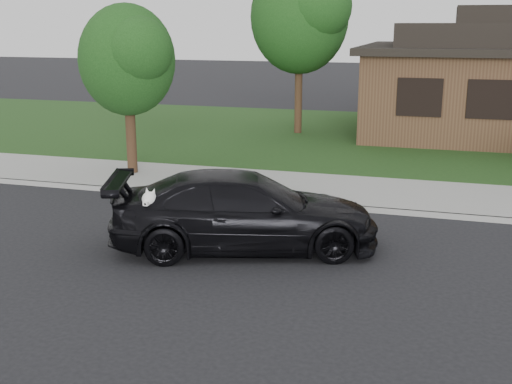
% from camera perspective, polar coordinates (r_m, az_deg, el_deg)
% --- Properties ---
extents(ground, '(120.00, 120.00, 0.00)m').
position_cam_1_polar(ground, '(11.53, 11.42, -6.82)').
color(ground, black).
rests_on(ground, ground).
extents(sidewalk, '(60.00, 3.00, 0.12)m').
position_cam_1_polar(sidewalk, '(16.26, 13.04, -0.29)').
color(sidewalk, gray).
rests_on(sidewalk, ground).
extents(curb, '(60.00, 0.12, 0.12)m').
position_cam_1_polar(curb, '(14.82, 12.67, -1.75)').
color(curb, gray).
rests_on(curb, ground).
extents(lawn, '(60.00, 13.00, 0.13)m').
position_cam_1_polar(lawn, '(24.08, 14.27, 4.50)').
color(lawn, '#193814').
rests_on(lawn, ground).
extents(sedan, '(5.44, 3.54, 1.47)m').
position_cam_1_polar(sedan, '(12.16, -1.07, -1.72)').
color(sedan, black).
rests_on(sedan, ground).
extents(tree_0, '(3.78, 3.60, 6.34)m').
position_cam_1_polar(tree_0, '(24.13, 4.24, 15.47)').
color(tree_0, '#332114').
rests_on(tree_0, ground).
extents(tree_2, '(2.73, 2.60, 4.59)m').
position_cam_1_polar(tree_2, '(17.82, -11.17, 11.57)').
color(tree_2, '#332114').
rests_on(tree_2, ground).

